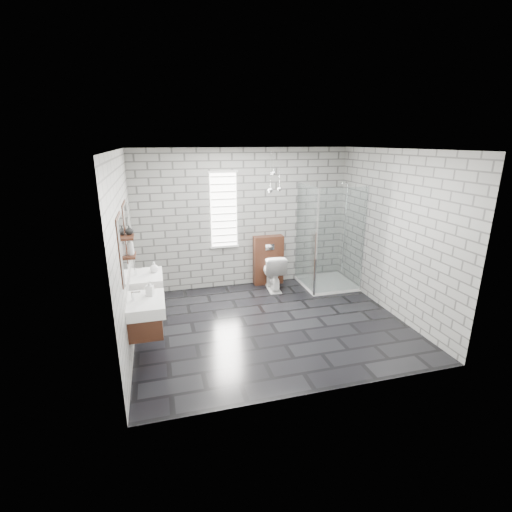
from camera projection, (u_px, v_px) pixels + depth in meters
name	position (u px, v px, depth m)	size (l,w,h in m)	color
floor	(271.00, 323.00, 5.99)	(4.20, 3.60, 0.02)	black
ceiling	(273.00, 149.00, 5.18)	(4.20, 3.60, 0.02)	white
wall_back	(244.00, 219.00, 7.25)	(4.20, 0.02, 2.70)	gray
wall_front	(323.00, 286.00, 3.92)	(4.20, 0.02, 2.70)	gray
wall_left	(124.00, 253.00, 5.05)	(0.02, 3.60, 2.70)	gray
wall_right	(394.00, 234.00, 6.11)	(0.02, 3.60, 2.70)	gray
vanity_left	(143.00, 306.00, 4.81)	(0.47, 0.70, 1.57)	#492516
vanity_right	(144.00, 280.00, 5.71)	(0.47, 0.70, 1.57)	#492516
shelf_lower	(131.00, 256.00, 5.04)	(0.14, 0.30, 0.03)	#492516
shelf_upper	(129.00, 237.00, 4.96)	(0.14, 0.30, 0.03)	#492516
window	(224.00, 210.00, 7.06)	(0.56, 0.05, 1.48)	white
cistern_panel	(268.00, 260.00, 7.52)	(0.60, 0.20, 1.00)	#492516
flush_plate	(270.00, 247.00, 7.33)	(0.18, 0.01, 0.12)	silver
shower_enclosure	(326.00, 263.00, 7.30)	(1.00, 1.00, 2.03)	white
pendant_cluster	(274.00, 186.00, 6.77)	(0.30, 0.23, 0.81)	silver
toilet	(273.00, 272.00, 7.27)	(0.40, 0.71, 0.72)	white
soap_bottle_a	(150.00, 288.00, 4.89)	(0.09, 0.09, 0.21)	#B2B2B2
soap_bottle_b	(154.00, 267.00, 5.76)	(0.13, 0.13, 0.17)	#B2B2B2
soap_bottle_c	(130.00, 246.00, 4.99)	(0.09, 0.09, 0.24)	#B2B2B2
vase	(129.00, 230.00, 5.02)	(0.11, 0.11, 0.12)	#B2B2B2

